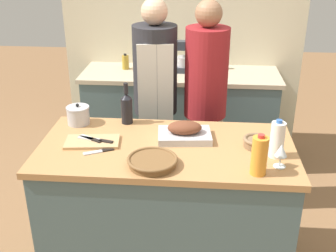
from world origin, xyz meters
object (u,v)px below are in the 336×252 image
Objects in this scene: knife_chef at (97,140)px; stand_mixer at (186,59)px; roasting_pan at (185,132)px; juice_jug at (259,156)px; person_cook_aproned at (155,96)px; knife_bread at (91,139)px; condiment_bottle_short at (125,62)px; mixing_bowl at (256,142)px; wine_bottle_green at (127,107)px; condiment_bottle_tall at (220,61)px; knife_paring at (100,151)px; wicker_basket at (152,161)px; milk_jug at (277,140)px; person_cook_guest at (205,99)px; stock_pot at (78,115)px; wine_glass_left at (281,151)px; cutting_board at (92,142)px.

stand_mixer reaches higher than knife_chef.
stand_mixer is (-0.05, 1.50, 0.05)m from roasting_pan.
person_cook_aproned is (-0.68, 1.11, -0.10)m from juice_jug.
juice_jug reaches higher than knife_bread.
mixing_bowl is at bearing -56.21° from condiment_bottle_short.
mixing_bowl is 0.09× the size of person_cook_aproned.
wine_bottle_green is (-0.40, 0.22, 0.07)m from roasting_pan.
condiment_bottle_tall is (0.27, 1.62, 0.01)m from roasting_pan.
juice_jug is 2.21m from condiment_bottle_short.
stand_mixer is (0.52, 1.59, 0.07)m from knife_bread.
mixing_bowl is at bearing 8.51° from knife_paring.
wicker_basket is 1.65× the size of condiment_bottle_tall.
knife_bread is (-1.11, 0.10, -0.09)m from milk_jug.
condiment_bottle_tall is 0.10× the size of person_cook_guest.
roasting_pan reaches higher than knife_bread.
condiment_bottle_tall is at bearing 63.85° from knife_bread.
stock_pot reaches higher than wicker_basket.
roasting_pan is at bearing -87.93° from stand_mixer.
milk_jug is 0.98× the size of knife_chef.
knife_chef is (-1.08, 0.09, -0.09)m from milk_jug.
person_cook_aproned is at bearing 110.02° from roasting_pan.
roasting_pan reaches higher than mixing_bowl.
wine_bottle_green is 1.77× the size of knife_bread.
knife_bread reaches higher than knife_paring.
roasting_pan is 2.17× the size of knife_bread.
mixing_bowl is at bearing -84.22° from condiment_bottle_tall.
stand_mixer is at bearing 107.32° from mixing_bowl.
milk_jug is 2.10m from condiment_bottle_short.
stock_pot is 1.02× the size of condiment_bottle_short.
mixing_bowl is at bearing 85.75° from juice_jug.
stand_mixer is 0.60m from condiment_bottle_short.
knife_chef is 0.12m from knife_paring.
wine_glass_left is at bearing -29.14° from roasting_pan.
condiment_bottle_short is at bearing 175.78° from stand_mixer.
knife_paring is 1.77m from condiment_bottle_short.
wine_bottle_green is (-0.84, 0.29, 0.08)m from mixing_bowl.
roasting_pan reaches higher than wicker_basket.
condiment_bottle_tall reaches higher than knife_bread.
knife_bread is at bearing -119.44° from wine_bottle_green.
roasting_pan is 0.58m from cutting_board.
person_cook_guest is at bearing -98.19° from condiment_bottle_tall.
condiment_bottle_short is (-0.15, 1.76, 0.04)m from knife_paring.
roasting_pan is at bearing 161.07° from milk_jug.
wicker_basket is 0.17× the size of person_cook_aproned.
knife_chef is at bearing 163.18° from juice_jug.
knife_bread is 1.64m from condiment_bottle_short.
stand_mixer is at bearing 86.65° from wicker_basket.
condiment_bottle_tall is (0.81, 1.72, 0.03)m from knife_chef.
condiment_bottle_tall is at bearing 98.20° from wine_glass_left.
cutting_board is at bearing -115.69° from condiment_bottle_tall.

